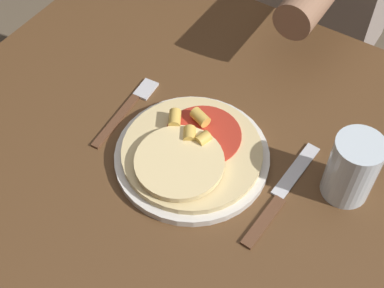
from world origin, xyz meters
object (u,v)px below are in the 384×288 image
Objects in this scene: pizza at (190,152)px; knife at (281,195)px; fork at (129,107)px; drinking_glass at (352,168)px; dining_table at (193,213)px; plate at (192,156)px.

knife is (0.15, 0.02, -0.02)m from pizza.
fork is 1.54× the size of drinking_glass.
dining_table is 0.13m from plate.
pizza is 0.16m from fork.
drinking_glass is (0.23, 0.08, 0.05)m from plate.
knife is 0.11m from drinking_glass.
dining_table is 0.22m from fork.
drinking_glass is (0.08, 0.06, 0.05)m from knife.
plate is at bearing -11.99° from fork.
plate is 0.25m from drinking_glass.
knife is (0.14, 0.04, 0.13)m from dining_table.
fork is at bearing -173.14° from drinking_glass.
drinking_glass is at bearing 6.86° from fork.
plate is at bearing 127.52° from dining_table.
dining_table is 5.48× the size of fork.
drinking_glass is (0.23, 0.08, 0.03)m from pizza.
dining_table is 0.15m from pizza.
dining_table is 4.37× the size of knife.
plate is at bearing -161.18° from drinking_glass.
drinking_glass reaches higher than fork.
drinking_glass reaches higher than dining_table.
drinking_glass reaches higher than plate.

